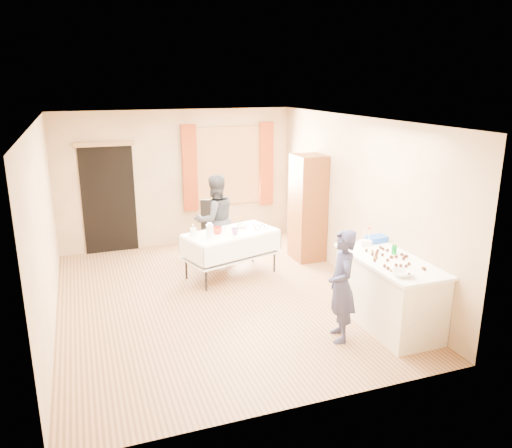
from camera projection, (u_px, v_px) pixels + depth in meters
name	position (u px, v px, depth m)	size (l,w,h in m)	color
floor	(218.00, 299.00, 7.40)	(4.50, 5.50, 0.02)	#9E7047
ceiling	(214.00, 119.00, 6.68)	(4.50, 5.50, 0.02)	white
wall_back	(178.00, 179.00, 9.54)	(4.50, 0.02, 2.60)	tan
wall_front	(296.00, 286.00, 4.54)	(4.50, 0.02, 2.60)	tan
wall_left	(43.00, 229.00, 6.31)	(0.02, 5.50, 2.60)	tan
wall_right	(356.00, 201.00, 7.77)	(0.02, 5.50, 2.60)	tan
window_frame	(228.00, 166.00, 9.77)	(1.32, 0.06, 1.52)	olive
window_pane	(229.00, 166.00, 9.76)	(1.20, 0.02, 1.40)	white
curtain_left	(190.00, 169.00, 9.47)	(0.28, 0.06, 1.65)	#8E3412
curtain_right	(266.00, 164.00, 9.98)	(0.28, 0.06, 1.65)	#8E3412
doorway	(109.00, 200.00, 9.17)	(0.95, 0.04, 2.00)	black
door_lintel	(104.00, 144.00, 8.86)	(1.05, 0.06, 0.08)	olive
cabinet	(308.00, 208.00, 8.83)	(0.50, 0.60, 1.88)	brown
counter	(388.00, 292.00, 6.51)	(0.77, 1.61, 0.91)	white
party_table	(231.00, 250.00, 8.16)	(1.66, 1.18, 0.75)	black
chair	(213.00, 239.00, 9.21)	(0.49, 0.49, 1.00)	black
girl	(342.00, 286.00, 6.06)	(0.46, 0.58, 1.41)	#232548
woman	(215.00, 220.00, 8.65)	(0.86, 0.73, 1.57)	black
soda_can	(394.00, 250.00, 6.55)	(0.07, 0.07, 0.12)	#058120
mixing_bowl	(403.00, 274.00, 5.82)	(0.28, 0.28, 0.06)	white
foam_block	(365.00, 243.00, 6.87)	(0.15, 0.10, 0.08)	white
blue_basket	(377.00, 239.00, 7.06)	(0.30, 0.20, 0.08)	blue
pitcher	(210.00, 232.00, 7.71)	(0.11, 0.11, 0.22)	silver
cup_red	(218.00, 230.00, 7.96)	(0.15, 0.15, 0.11)	red
cup_rainbow	(235.00, 231.00, 7.91)	(0.12, 0.12, 0.11)	red
small_bowl	(242.00, 226.00, 8.31)	(0.20, 0.20, 0.06)	white
pastry_tray	(259.00, 227.00, 8.29)	(0.28, 0.20, 0.02)	white
bottle	(193.00, 230.00, 7.83)	(0.09, 0.09, 0.19)	white
cake_balls	(391.00, 259.00, 6.31)	(0.52, 1.00, 0.04)	#3F2314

